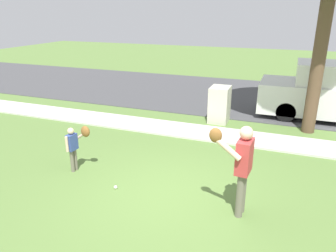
{
  "coord_description": "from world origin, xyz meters",
  "views": [
    {
      "loc": [
        2.05,
        -5.25,
        3.52
      ],
      "look_at": [
        -0.44,
        1.27,
        1.0
      ],
      "focal_mm": 34.45,
      "sensor_mm": 36.0,
      "label": 1
    }
  ],
  "objects": [
    {
      "name": "sidewalk_strip",
      "position": [
        0.0,
        3.6,
        0.03
      ],
      "size": [
        36.0,
        1.2,
        0.06
      ],
      "primitive_type": "cube",
      "color": "beige",
      "rests_on": "ground"
    },
    {
      "name": "person_adult",
      "position": [
        1.44,
        -0.11,
        1.05
      ],
      "size": [
        0.72,
        0.61,
        1.7
      ],
      "rotation": [
        0.0,
        0.0,
        3.06
      ],
      "color": "#6B6656",
      "rests_on": "ground"
    },
    {
      "name": "ground_plane",
      "position": [
        0.0,
        3.5,
        0.0
      ],
      "size": [
        48.0,
        48.0,
        0.0
      ],
      "primitive_type": "plane",
      "color": "#567538"
    },
    {
      "name": "person_child",
      "position": [
        -2.29,
        0.26,
        0.71
      ],
      "size": [
        0.49,
        0.4,
        1.1
      ],
      "rotation": [
        0.0,
        0.0,
        6.2
      ],
      "color": "#6B6656",
      "rests_on": "ground"
    },
    {
      "name": "baseball",
      "position": [
        -1.07,
        -0.14,
        0.04
      ],
      "size": [
        0.07,
        0.07,
        0.07
      ],
      "primitive_type": "sphere",
      "color": "white",
      "rests_on": "ground"
    },
    {
      "name": "road_surface",
      "position": [
        0.0,
        8.6,
        0.01
      ],
      "size": [
        36.0,
        6.8,
        0.02
      ],
      "primitive_type": "cube",
      "color": "#424244",
      "rests_on": "ground"
    },
    {
      "name": "utility_cabinet",
      "position": [
        0.0,
        4.88,
        0.59
      ],
      "size": [
        0.61,
        0.77,
        1.18
      ],
      "primitive_type": "cube",
      "color": "beige",
      "rests_on": "ground"
    }
  ]
}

